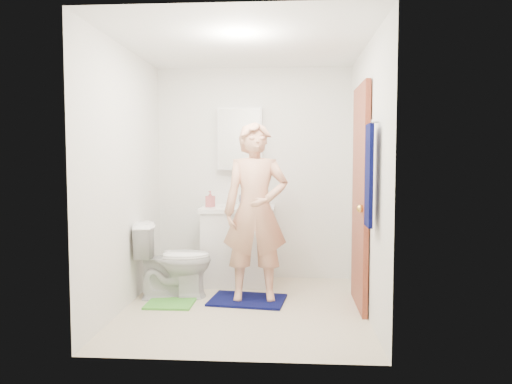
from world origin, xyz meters
TOP-DOWN VIEW (x-y plane):
  - floor at (0.00, 0.00)m, footprint 2.20×2.40m
  - ceiling at (0.00, 0.00)m, footprint 2.20×2.40m
  - wall_back at (0.00, 1.21)m, footprint 2.20×0.02m
  - wall_front at (0.00, -1.21)m, footprint 2.20×0.02m
  - wall_left at (-1.11, 0.00)m, footprint 0.02×2.40m
  - wall_right at (1.11, 0.00)m, footprint 0.02×2.40m
  - vanity_cabinet at (-0.15, 0.91)m, footprint 0.75×0.55m
  - countertop at (-0.15, 0.91)m, footprint 0.79×0.59m
  - sink_basin at (-0.15, 0.91)m, footprint 0.40×0.40m
  - faucet at (-0.15, 1.09)m, footprint 0.03×0.03m
  - medicine_cabinet at (-0.15, 1.14)m, footprint 0.50×0.12m
  - mirror_panel at (-0.15, 1.08)m, footprint 0.46×0.01m
  - door at (1.07, 0.15)m, footprint 0.05×0.80m
  - door_knob at (1.03, -0.17)m, footprint 0.07×0.07m
  - towel at (1.03, -0.57)m, footprint 0.03×0.24m
  - towel_hook at (1.07, -0.57)m, footprint 0.06×0.02m
  - toilet at (-0.74, 0.32)m, footprint 0.79×0.53m
  - bath_mat at (0.01, 0.23)m, footprint 0.77×0.59m
  - green_rug at (-0.71, 0.06)m, footprint 0.44×0.37m
  - soap_dispenser at (-0.45, 0.87)m, footprint 0.10×0.11m
  - toothbrush_cup at (0.04, 0.98)m, footprint 0.14×0.14m
  - man at (0.09, 0.24)m, footprint 0.65×0.45m

SIDE VIEW (x-z plane):
  - floor at x=0.00m, z-range -0.02..0.00m
  - green_rug at x=-0.71m, z-range 0.00..0.02m
  - bath_mat at x=0.01m, z-range 0.00..0.02m
  - toilet at x=-0.74m, z-range 0.00..0.75m
  - vanity_cabinet at x=-0.15m, z-range 0.00..0.80m
  - countertop at x=-0.15m, z-range 0.80..0.85m
  - sink_basin at x=-0.15m, z-range 0.83..0.86m
  - man at x=0.09m, z-range 0.02..1.72m
  - toothbrush_cup at x=0.04m, z-range 0.85..0.95m
  - faucet at x=-0.15m, z-range 0.85..0.97m
  - soap_dispenser at x=-0.45m, z-range 0.85..1.03m
  - door_knob at x=1.03m, z-range 0.91..0.98m
  - door at x=1.07m, z-range 0.00..2.05m
  - wall_back at x=0.00m, z-range 0.00..2.40m
  - wall_front at x=0.00m, z-range 0.00..2.40m
  - wall_left at x=-1.11m, z-range 0.00..2.40m
  - wall_right at x=1.11m, z-range 0.00..2.40m
  - towel at x=1.03m, z-range 0.85..1.65m
  - medicine_cabinet at x=-0.15m, z-range 1.25..1.95m
  - mirror_panel at x=-0.15m, z-range 1.27..1.93m
  - towel_hook at x=1.07m, z-range 1.66..1.68m
  - ceiling at x=0.00m, z-range 2.40..2.42m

